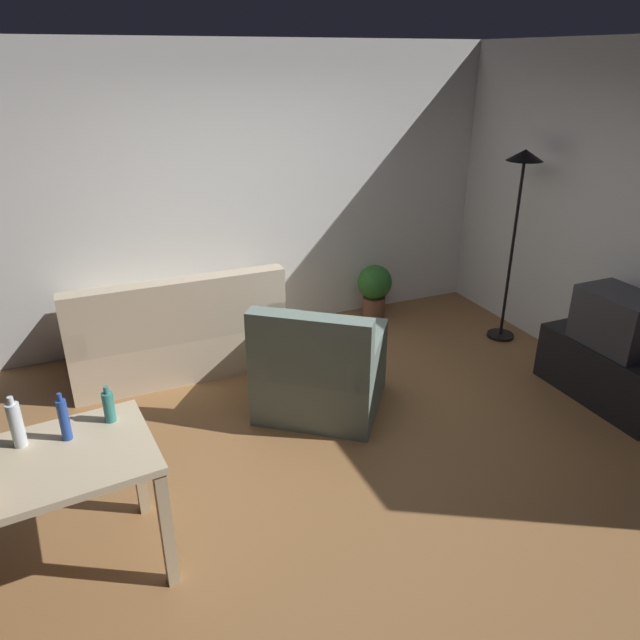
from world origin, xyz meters
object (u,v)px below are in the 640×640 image
Objects in this scene: bottle_clear at (16,424)px; couch at (177,336)px; desk at (29,483)px; potted_plant at (375,288)px; bottle_tall at (109,406)px; bottle_blue at (64,419)px; torchiere_lamp at (520,195)px; tv at (619,320)px; armchair at (320,373)px; tv_stand at (607,373)px.

couch is at bearing 60.42° from bottle_clear.
potted_plant is (3.21, 2.43, -0.32)m from desk.
couch is 2.07m from bottle_tall.
potted_plant is 3.58m from bottle_tall.
torchiere_lamp is at bearing 18.87° from bottle_blue.
tv is at bearing 1.15° from bottle_blue.
torchiere_lamp is at bearing 0.16° from tv.
armchair is at bearing -167.08° from torchiere_lamp.
tv_stand is 0.46m from tv.
bottle_tall is at bearing 23.62° from desk.
bottle_blue reaches higher than desk.
armchair is at bearing 22.32° from bottle_clear.
desk is 4.48× the size of bottle_clear.
torchiere_lamp is at bearing 18.74° from bottle_tall.
couch reaches higher than desk.
torchiere_lamp reaches higher than desk.
potted_plant is (-0.93, 2.20, -0.37)m from tv.
couch is at bearing -14.09° from armchair.
armchair is at bearing 70.49° from tv_stand.
bottle_clear is at bearing -162.47° from torchiere_lamp.
bottle_blue is (-3.93, -0.08, 0.64)m from tv_stand.
bottle_blue is at bearing -142.82° from potted_plant.
tv_stand is at bearing 90.00° from tv.
tv is 1.45m from torchiere_lamp.
desk is (-4.14, -0.23, -0.05)m from tv.
bottle_blue is at bearing 65.89° from couch.
bottle_tall is at bearing 63.81° from armchair.
torchiere_lamp is 8.63× the size of bottle_tall.
couch is 2.23m from bottle_blue.
tv is 2.86× the size of bottle_tall.
bottle_blue is at bearing 63.18° from armchair.
tv is 1.05× the size of potted_plant.
desk is 2.22× the size of potted_plant.
bottle_blue reaches higher than potted_plant.
couch is 1.46× the size of armchair.
bottle_tall reaches higher than tv_stand.
bottle_blue reaches higher than couch.
torchiere_lamp reaches higher than bottle_blue.
bottle_tall is (-0.66, -1.88, 0.54)m from couch.
bottle_clear reaches higher than bottle_tall.
bottle_clear is at bearing 90.64° from tv.
bottle_clear reaches higher than tv_stand.
couch is 6.69× the size of bottle_blue.
bottle_tall is at bearing 6.77° from bottle_clear.
bottle_tall reaches higher than armchair.
armchair is 1.80m from bottle_tall.
bottle_blue is (0.20, 0.15, 0.23)m from desk.
tv is (3.06, -1.89, 0.39)m from couch.
armchair is (-2.17, 0.77, -0.38)m from tv.
bottle_tall is (-1.55, -0.76, 0.53)m from armchair.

